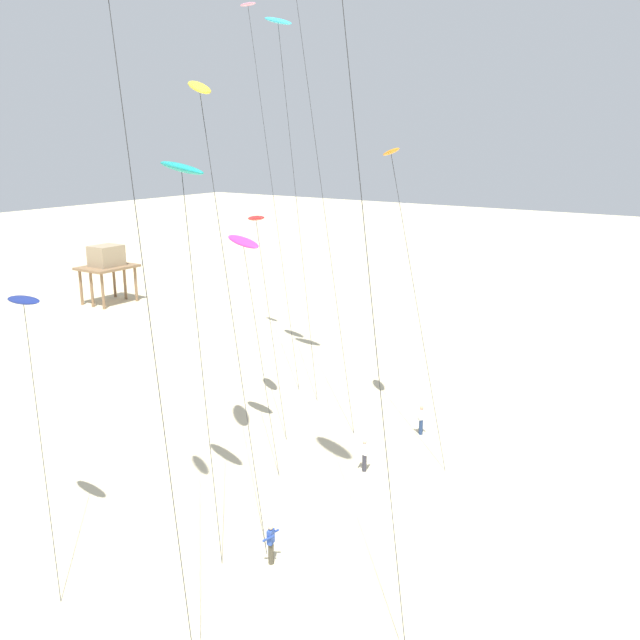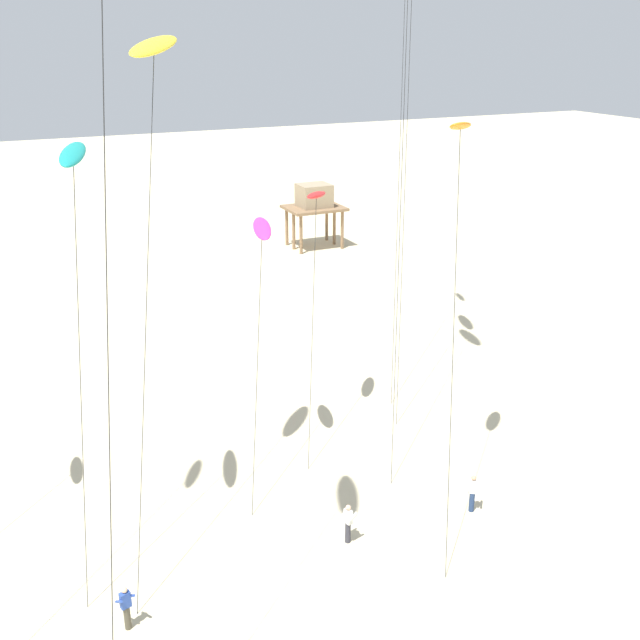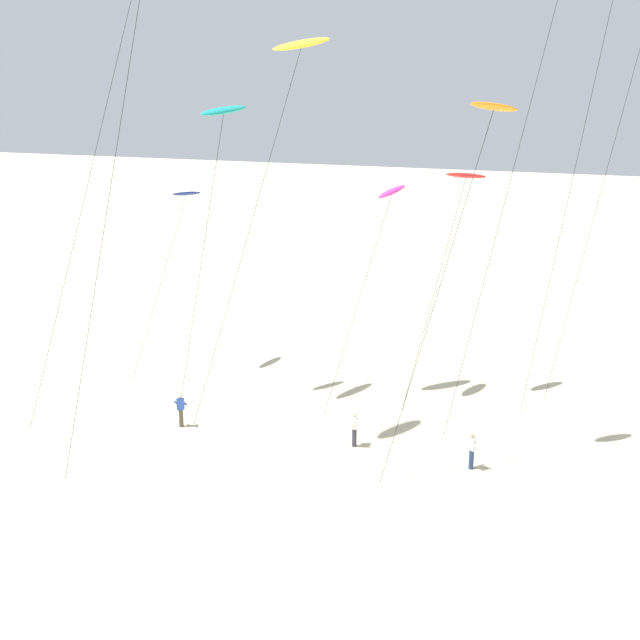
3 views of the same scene
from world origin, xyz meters
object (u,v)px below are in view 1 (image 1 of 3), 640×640
at_px(kite_red, 256,220).
at_px(kite_pink, 251,24).
at_px(kite_teal, 182,170).
at_px(kite_flyer_nearest, 365,454).
at_px(kite_cyan, 278,25).
at_px(stilt_house, 107,261).
at_px(kite_orange, 392,156).
at_px(kite_yellow, 200,90).
at_px(kite_navy, 24,304).
at_px(kite_magenta, 243,243).
at_px(kite_flyer_furthest, 271,543).
at_px(kite_flyer_middle, 421,419).

height_order(kite_red, kite_pink, kite_pink).
relative_size(kite_red, kite_pink, 0.49).
height_order(kite_teal, kite_flyer_nearest, kite_teal).
bearing_deg(kite_cyan, stilt_house, 74.92).
bearing_deg(kite_orange, kite_teal, 173.07).
relative_size(kite_yellow, stilt_house, 3.22).
distance_m(kite_cyan, kite_teal, 20.78).
distance_m(kite_red, kite_cyan, 13.14).
xyz_separation_m(kite_cyan, kite_navy, (-21.79, -4.75, -12.47)).
height_order(kite_yellow, kite_orange, kite_yellow).
bearing_deg(kite_cyan, kite_pink, 63.28).
bearing_deg(kite_magenta, kite_cyan, 27.44).
bearing_deg(kite_flyer_furthest, kite_flyer_middle, 2.25).
bearing_deg(kite_flyer_furthest, kite_pink, 40.22).
relative_size(kite_red, kite_yellow, 0.65).
xyz_separation_m(kite_red, kite_pink, (8.35, 6.97, 11.61)).
height_order(kite_navy, kite_flyer_nearest, kite_navy).
relative_size(kite_flyer_middle, stilt_house, 0.29).
bearing_deg(stilt_house, kite_pink, -103.05).
xyz_separation_m(kite_yellow, kite_magenta, (4.24, 1.52, -7.01)).
xyz_separation_m(kite_flyer_nearest, kite_flyer_middle, (5.50, -0.37, 0.00)).
relative_size(kite_pink, kite_orange, 1.58).
height_order(kite_magenta, kite_teal, kite_teal).
height_order(kite_pink, stilt_house, kite_pink).
bearing_deg(kite_cyan, kite_navy, -167.72).
bearing_deg(kite_cyan, kite_magenta, -152.56).
xyz_separation_m(kite_red, kite_flyer_middle, (2.77, -9.11, -10.62)).
xyz_separation_m(kite_flyer_furthest, stilt_house, (25.07, 39.95, 3.31)).
distance_m(kite_yellow, kite_magenta, 8.33).
bearing_deg(kite_orange, stilt_house, 73.20).
bearing_deg(kite_magenta, kite_teal, -154.85).
bearing_deg(kite_teal, stilt_house, 55.46).
height_order(kite_teal, kite_navy, kite_teal).
relative_size(kite_red, kite_cyan, 0.51).
bearing_deg(kite_navy, kite_flyer_nearest, -29.75).
xyz_separation_m(kite_red, kite_magenta, (-3.31, -1.86, -0.73)).
xyz_separation_m(kite_orange, kite_flyer_middle, (0.27, -2.11, -14.09)).
relative_size(kite_yellow, kite_magenta, 1.64).
bearing_deg(kite_flyer_furthest, kite_navy, 116.32).
bearing_deg(kite_pink, kite_teal, -147.19).
height_order(kite_yellow, stilt_house, kite_yellow).
distance_m(kite_magenta, kite_orange, 8.81).
bearing_deg(kite_flyer_middle, kite_magenta, 130.01).
xyz_separation_m(kite_orange, stilt_house, (11.26, 37.28, -10.78)).
xyz_separation_m(kite_yellow, kite_flyer_furthest, (-3.76, -6.28, -16.91)).
bearing_deg(kite_teal, kite_navy, 139.74).
bearing_deg(kite_teal, kite_flyer_middle, -15.37).
bearing_deg(kite_teal, kite_magenta, 25.15).
xyz_separation_m(kite_magenta, kite_orange, (5.81, -5.13, 4.19)).
distance_m(kite_cyan, kite_flyer_middle, 25.15).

